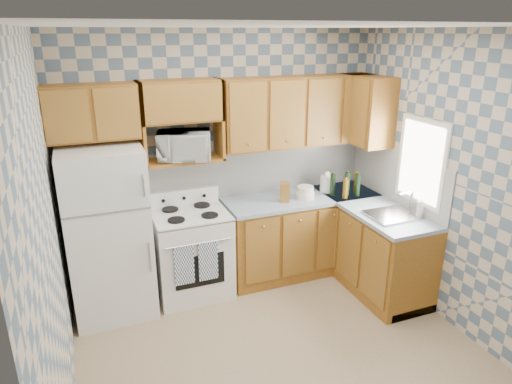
{
  "coord_description": "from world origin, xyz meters",
  "views": [
    {
      "loc": [
        -1.42,
        -2.98,
        2.67
      ],
      "look_at": [
        0.05,
        0.75,
        1.25
      ],
      "focal_mm": 32.0,
      "sensor_mm": 36.0,
      "label": 1
    }
  ],
  "objects_px": {
    "refrigerator": "(108,233)",
    "microwave": "(184,145)",
    "electric_kettle": "(327,184)",
    "stove_body": "(192,254)"
  },
  "relations": [
    {
      "from": "refrigerator",
      "to": "electric_kettle",
      "type": "height_order",
      "value": "refrigerator"
    },
    {
      "from": "stove_body",
      "to": "electric_kettle",
      "type": "relative_size",
      "value": 4.77
    },
    {
      "from": "refrigerator",
      "to": "microwave",
      "type": "relative_size",
      "value": 3.26
    },
    {
      "from": "microwave",
      "to": "refrigerator",
      "type": "bearing_deg",
      "value": -154.55
    },
    {
      "from": "electric_kettle",
      "to": "stove_body",
      "type": "bearing_deg",
      "value": -177.89
    },
    {
      "from": "stove_body",
      "to": "microwave",
      "type": "relative_size",
      "value": 1.74
    },
    {
      "from": "stove_body",
      "to": "refrigerator",
      "type": "bearing_deg",
      "value": -178.22
    },
    {
      "from": "stove_body",
      "to": "electric_kettle",
      "type": "bearing_deg",
      "value": 2.11
    },
    {
      "from": "refrigerator",
      "to": "stove_body",
      "type": "bearing_deg",
      "value": 1.78
    },
    {
      "from": "stove_body",
      "to": "electric_kettle",
      "type": "xyz_separation_m",
      "value": [
        1.62,
        0.06,
        0.56
      ]
    }
  ]
}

